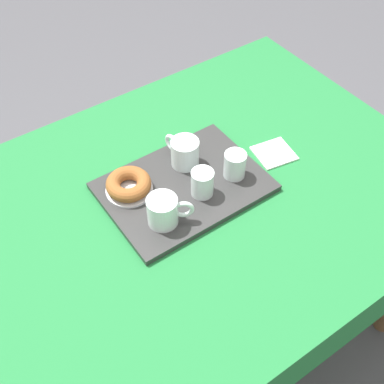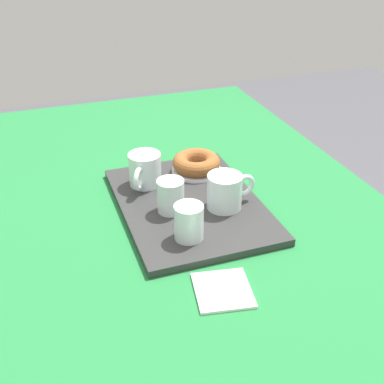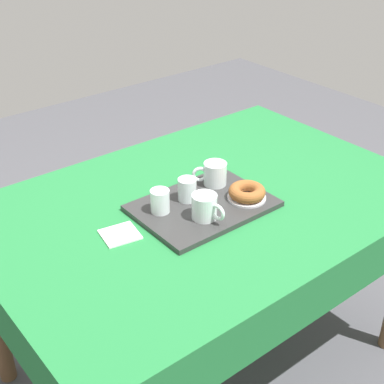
% 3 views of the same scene
% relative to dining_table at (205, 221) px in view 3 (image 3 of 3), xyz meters
% --- Properties ---
extents(ground_plane, '(6.00, 6.00, 0.00)m').
position_rel_dining_table_xyz_m(ground_plane, '(0.00, 0.00, -0.69)').
color(ground_plane, '#47474C').
extents(dining_table, '(1.51, 1.02, 0.77)m').
position_rel_dining_table_xyz_m(dining_table, '(0.00, 0.00, 0.00)').
color(dining_table, '#1E6B33').
rests_on(dining_table, ground).
extents(serving_tray, '(0.44, 0.32, 0.02)m').
position_rel_dining_table_xyz_m(serving_tray, '(-0.04, -0.04, 0.10)').
color(serving_tray, '#2D2D2D').
rests_on(serving_tray, dining_table).
extents(tea_mug_left, '(0.08, 0.12, 0.08)m').
position_rel_dining_table_xyz_m(tea_mug_left, '(-0.09, -0.11, 0.14)').
color(tea_mug_left, silver).
rests_on(tea_mug_left, serving_tray).
extents(tea_mug_right, '(0.11, 0.09, 0.08)m').
position_rel_dining_table_xyz_m(tea_mug_right, '(0.07, 0.04, 0.14)').
color(tea_mug_right, silver).
rests_on(tea_mug_right, serving_tray).
extents(water_glass_near, '(0.06, 0.06, 0.08)m').
position_rel_dining_table_xyz_m(water_glass_near, '(-0.07, 0.01, 0.14)').
color(water_glass_near, silver).
rests_on(water_glass_near, serving_tray).
extents(water_glass_far, '(0.06, 0.06, 0.08)m').
position_rel_dining_table_xyz_m(water_glass_far, '(-0.18, 0.01, 0.14)').
color(water_glass_far, silver).
rests_on(water_glass_far, serving_tray).
extents(donut_plate_left, '(0.13, 0.13, 0.01)m').
position_rel_dining_table_xyz_m(donut_plate_left, '(0.09, -0.10, 0.11)').
color(donut_plate_left, silver).
rests_on(donut_plate_left, serving_tray).
extents(sugar_donut_left, '(0.12, 0.12, 0.04)m').
position_rel_dining_table_xyz_m(sugar_donut_left, '(0.09, -0.10, 0.13)').
color(sugar_donut_left, brown).
rests_on(sugar_donut_left, donut_plate_left).
extents(paper_napkin, '(0.13, 0.12, 0.01)m').
position_rel_dining_table_xyz_m(paper_napkin, '(-0.34, 0.00, 0.09)').
color(paper_napkin, white).
rests_on(paper_napkin, dining_table).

